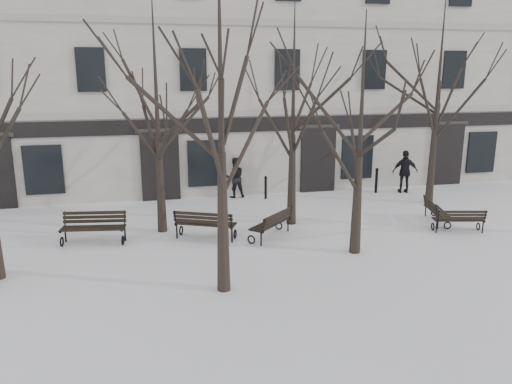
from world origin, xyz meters
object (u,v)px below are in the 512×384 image
object	(u,v)px
tree_1	(220,78)
bench_2	(459,219)
bench_1	(205,223)
tree_2	(362,107)
bench_5	(435,210)
bench_4	(272,223)
bench_3	(94,227)

from	to	relation	value
tree_1	bench_2	world-z (taller)	tree_1
bench_1	bench_2	distance (m)	8.59
tree_2	bench_2	size ratio (longest dim) A/B	4.01
bench_5	bench_4	bearing A→B (deg)	109.69
tree_2	bench_4	distance (m)	4.78
bench_2	bench_5	world-z (taller)	bench_5
bench_3	bench_4	world-z (taller)	bench_3
bench_2	bench_3	distance (m)	12.12
bench_2	bench_5	size ratio (longest dim) A/B	0.99
bench_3	bench_4	xyz separation A→B (m)	(5.67, -0.78, -0.04)
bench_5	bench_2	bearing A→B (deg)	-156.83
bench_5	bench_1	bearing A→B (deg)	106.46
tree_2	bench_5	bearing A→B (deg)	28.63
bench_3	bench_5	xyz separation A→B (m)	(11.87, -0.40, -0.09)
tree_1	bench_1	xyz separation A→B (m)	(0.03, 3.97, -4.66)
tree_1	tree_2	bearing A→B (deg)	22.29
bench_2	bench_4	distance (m)	6.40
bench_1	bench_5	xyz separation A→B (m)	(8.36, 0.03, -0.08)
bench_1	bench_4	world-z (taller)	bench_1
tree_1	bench_2	bearing A→B (deg)	18.03
tree_1	bench_4	world-z (taller)	tree_1
bench_1	bench_4	size ratio (longest dim) A/B	1.18
bench_1	bench_4	xyz separation A→B (m)	(2.17, -0.34, -0.04)
tree_2	bench_4	xyz separation A→B (m)	(-2.11, 1.86, -3.87)
bench_1	bench_5	size ratio (longest dim) A/B	1.17
bench_2	bench_3	size ratio (longest dim) A/B	0.84
tree_2	bench_5	distance (m)	6.08
tree_2	bench_2	bearing A→B (deg)	13.46
tree_2	bench_1	world-z (taller)	tree_2
bench_4	tree_2	bearing A→B (deg)	94.05
tree_1	bench_4	bearing A→B (deg)	58.80
tree_1	bench_3	xyz separation A→B (m)	(-3.48, 4.40, -4.66)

